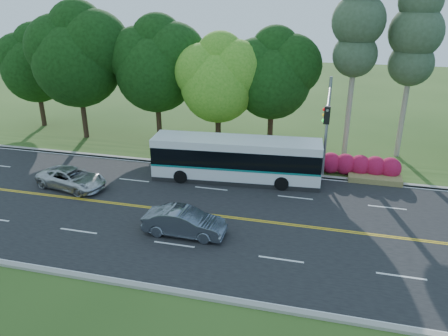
% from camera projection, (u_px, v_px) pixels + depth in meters
% --- Properties ---
extents(ground, '(120.00, 120.00, 0.00)m').
position_uv_depth(ground, '(203.00, 214.00, 25.44)').
color(ground, '#2D4B19').
rests_on(ground, ground).
extents(road, '(60.00, 14.00, 0.02)m').
position_uv_depth(road, '(203.00, 214.00, 25.43)').
color(road, black).
rests_on(road, ground).
extents(curb_north, '(60.00, 0.30, 0.15)m').
position_uv_depth(curb_north, '(231.00, 168.00, 31.82)').
color(curb_north, '#9A968B').
rests_on(curb_north, ground).
extents(curb_south, '(60.00, 0.30, 0.15)m').
position_uv_depth(curb_south, '(156.00, 289.00, 19.00)').
color(curb_south, '#9A968B').
rests_on(curb_south, ground).
extents(grass_verge, '(60.00, 4.00, 0.10)m').
position_uv_depth(grass_verge, '(237.00, 159.00, 33.49)').
color(grass_verge, '#2D4B19').
rests_on(grass_verge, ground).
extents(lane_markings, '(57.60, 13.82, 0.00)m').
position_uv_depth(lane_markings, '(202.00, 214.00, 25.45)').
color(lane_markings, gold).
rests_on(lane_markings, road).
extents(tree_row, '(44.70, 9.10, 13.84)m').
position_uv_depth(tree_row, '(183.00, 62.00, 34.93)').
color(tree_row, black).
rests_on(tree_row, ground).
extents(bougainvillea_hedge, '(9.50, 2.25, 1.50)m').
position_uv_depth(bougainvillea_hedge, '(333.00, 164.00, 30.85)').
color(bougainvillea_hedge, maroon).
rests_on(bougainvillea_hedge, ground).
extents(traffic_signal, '(0.42, 6.10, 7.00)m').
position_uv_depth(traffic_signal, '(327.00, 120.00, 27.04)').
color(traffic_signal, gray).
rests_on(traffic_signal, ground).
extents(transit_bus, '(11.41, 3.32, 2.95)m').
position_uv_depth(transit_bus, '(236.00, 160.00, 29.44)').
color(transit_bus, white).
rests_on(transit_bus, road).
extents(sedan, '(4.40, 1.56, 1.45)m').
position_uv_depth(sedan, '(185.00, 222.00, 23.08)').
color(sedan, slate).
rests_on(sedan, road).
extents(suv, '(5.06, 3.03, 1.32)m').
position_uv_depth(suv, '(72.00, 178.00, 28.58)').
color(suv, silver).
rests_on(suv, road).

